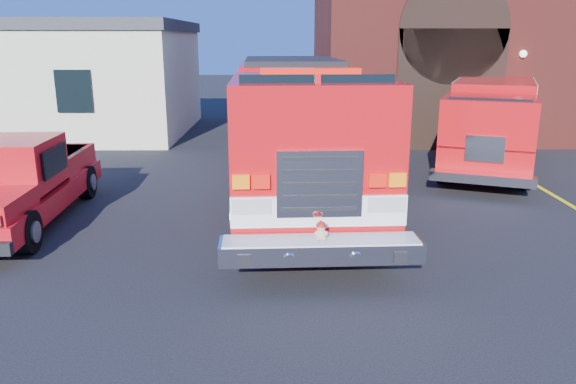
{
  "coord_description": "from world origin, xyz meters",
  "views": [
    {
      "loc": [
        -0.08,
        -9.9,
        3.69
      ],
      "look_at": [
        0.0,
        -1.2,
        1.3
      ],
      "focal_mm": 35.0,
      "sensor_mm": 36.0,
      "label": 1
    }
  ],
  "objects_px": {
    "fire_station": "(504,24)",
    "fire_engine": "(297,128)",
    "side_building": "(59,77)",
    "pickup_truck": "(16,183)",
    "secondary_truck": "(491,121)"
  },
  "relations": [
    {
      "from": "fire_station",
      "to": "fire_engine",
      "type": "distance_m",
      "value": 14.15
    },
    {
      "from": "side_building",
      "to": "fire_engine",
      "type": "height_order",
      "value": "side_building"
    },
    {
      "from": "side_building",
      "to": "pickup_truck",
      "type": "xyz_separation_m",
      "value": [
        3.47,
        -11.77,
        -1.36
      ]
    },
    {
      "from": "fire_engine",
      "to": "side_building",
      "type": "bearing_deg",
      "value": 133.27
    },
    {
      "from": "fire_engine",
      "to": "pickup_truck",
      "type": "height_order",
      "value": "fire_engine"
    },
    {
      "from": "fire_engine",
      "to": "secondary_truck",
      "type": "distance_m",
      "value": 6.7
    },
    {
      "from": "fire_station",
      "to": "secondary_truck",
      "type": "bearing_deg",
      "value": -111.47
    },
    {
      "from": "fire_engine",
      "to": "pickup_truck",
      "type": "xyz_separation_m",
      "value": [
        -5.79,
        -1.94,
        -0.81
      ]
    },
    {
      "from": "pickup_truck",
      "to": "secondary_truck",
      "type": "distance_m",
      "value": 12.75
    },
    {
      "from": "fire_engine",
      "to": "secondary_truck",
      "type": "height_order",
      "value": "fire_engine"
    },
    {
      "from": "pickup_truck",
      "to": "secondary_truck",
      "type": "height_order",
      "value": "secondary_truck"
    },
    {
      "from": "side_building",
      "to": "secondary_truck",
      "type": "bearing_deg",
      "value": -23.28
    },
    {
      "from": "fire_station",
      "to": "pickup_truck",
      "type": "xyz_separation_m",
      "value": [
        -14.52,
        -12.76,
        -3.41
      ]
    },
    {
      "from": "side_building",
      "to": "secondary_truck",
      "type": "height_order",
      "value": "side_building"
    },
    {
      "from": "fire_station",
      "to": "secondary_truck",
      "type": "height_order",
      "value": "fire_station"
    }
  ]
}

